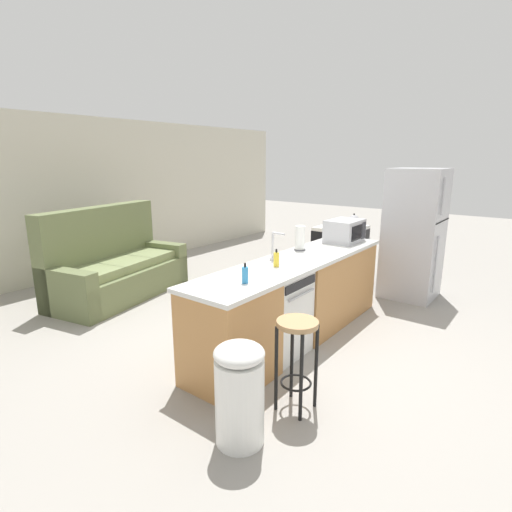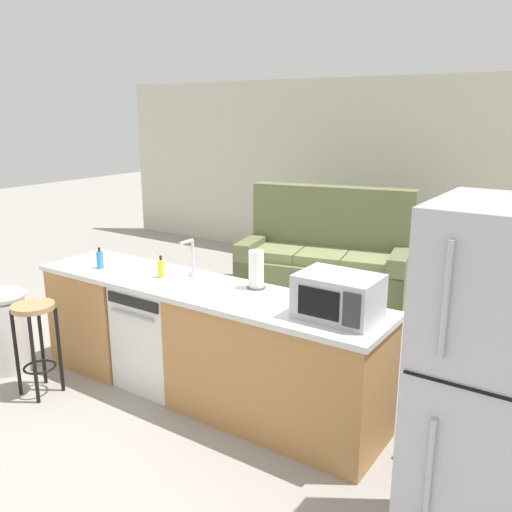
{
  "view_description": "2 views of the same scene",
  "coord_description": "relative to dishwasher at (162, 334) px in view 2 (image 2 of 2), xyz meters",
  "views": [
    {
      "loc": [
        -3.33,
        -2.13,
        1.93
      ],
      "look_at": [
        -0.0,
        0.42,
        0.9
      ],
      "focal_mm": 28.0,
      "sensor_mm": 36.0,
      "label": 1
    },
    {
      "loc": [
        2.64,
        -2.93,
        2.16
      ],
      "look_at": [
        0.13,
        0.78,
        0.95
      ],
      "focal_mm": 38.0,
      "sensor_mm": 36.0,
      "label": 2
    }
  ],
  "objects": [
    {
      "name": "paper_towel_roll",
      "position": [
        0.78,
        0.2,
        0.62
      ],
      "size": [
        0.14,
        0.14,
        0.28
      ],
      "color": "#4C4C51",
      "rests_on": "kitchen_counter"
    },
    {
      "name": "refrigerator",
      "position": [
        2.6,
        -0.55,
        0.48
      ],
      "size": [
        0.72,
        0.73,
        1.8
      ],
      "color": "#B7B7BC",
      "rests_on": "ground_plane"
    },
    {
      "name": "couch",
      "position": [
        0.04,
        2.83,
        -0.03
      ],
      "size": [
        2.14,
        1.3,
        1.27
      ],
      "color": "#667047",
      "rests_on": "ground_plane"
    },
    {
      "name": "kitchen_counter",
      "position": [
        0.49,
        0.0,
        -0.0
      ],
      "size": [
        2.94,
        0.66,
        0.9
      ],
      "color": "#B77F47",
      "rests_on": "ground_plane"
    },
    {
      "name": "bar_stool",
      "position": [
        -0.67,
        -0.68,
        0.11
      ],
      "size": [
        0.32,
        0.32,
        0.74
      ],
      "color": "tan",
      "rests_on": "ground_plane"
    },
    {
      "name": "dishwasher",
      "position": [
        0.0,
        0.0,
        0.0
      ],
      "size": [
        0.58,
        0.61,
        0.84
      ],
      "color": "white",
      "rests_on": "ground_plane"
    },
    {
      "name": "microwave",
      "position": [
        1.53,
        -0.0,
        0.62
      ],
      "size": [
        0.5,
        0.37,
        0.28
      ],
      "color": "#B7B7BC",
      "rests_on": "kitchen_counter"
    },
    {
      "name": "ground_plane",
      "position": [
        0.25,
        0.0,
        -0.42
      ],
      "size": [
        24.0,
        24.0,
        0.0
      ],
      "primitive_type": "plane",
      "color": "gray"
    },
    {
      "name": "sink_faucet",
      "position": [
        0.2,
        0.16,
        0.61
      ],
      "size": [
        0.07,
        0.18,
        0.3
      ],
      "color": "silver",
      "rests_on": "kitchen_counter"
    },
    {
      "name": "trash_bin",
      "position": [
        -1.24,
        -0.57,
        -0.04
      ],
      "size": [
        0.35,
        0.35,
        0.74
      ],
      "color": "white",
      "rests_on": "ground_plane"
    },
    {
      "name": "dish_soap_bottle",
      "position": [
        -0.58,
        -0.09,
        0.55
      ],
      "size": [
        0.06,
        0.06,
        0.18
      ],
      "color": "#338CCC",
      "rests_on": "kitchen_counter"
    },
    {
      "name": "soap_bottle",
      "position": [
        0.02,
        -0.0,
        0.55
      ],
      "size": [
        0.06,
        0.06,
        0.18
      ],
      "color": "yellow",
      "rests_on": "kitchen_counter"
    },
    {
      "name": "wall_back",
      "position": [
        0.55,
        4.2,
        0.88
      ],
      "size": [
        10.0,
        0.06,
        2.6
      ],
      "color": "beige",
      "rests_on": "ground_plane"
    }
  ]
}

